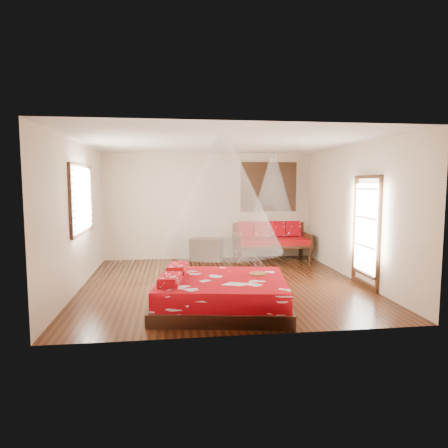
% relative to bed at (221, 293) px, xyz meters
% --- Properties ---
extents(room, '(5.54, 5.54, 2.84)m').
position_rel_bed_xyz_m(room, '(0.22, 1.60, 1.15)').
color(room, black).
rests_on(room, ground).
extents(bed, '(2.36, 2.20, 0.64)m').
position_rel_bed_xyz_m(bed, '(0.00, 0.00, 0.00)').
color(bed, black).
rests_on(bed, floor).
extents(daybed, '(1.96, 0.87, 0.98)m').
position_rel_bed_xyz_m(daybed, '(1.82, 3.99, 0.27)').
color(daybed, black).
rests_on(daybed, floor).
extents(storage_chest, '(0.97, 0.81, 0.57)m').
position_rel_bed_xyz_m(storage_chest, '(0.12, 4.05, 0.04)').
color(storage_chest, black).
rests_on(storage_chest, floor).
extents(shutter_panel, '(1.52, 0.06, 1.32)m').
position_rel_bed_xyz_m(shutter_panel, '(1.82, 4.31, 1.65)').
color(shutter_panel, black).
rests_on(shutter_panel, wall_back).
extents(window_left, '(0.10, 1.74, 1.34)m').
position_rel_bed_xyz_m(window_left, '(-2.49, 1.80, 1.45)').
color(window_left, black).
rests_on(window_left, wall_left).
extents(glazed_door, '(0.08, 1.02, 2.16)m').
position_rel_bed_xyz_m(glazed_door, '(2.93, 1.00, 0.82)').
color(glazed_door, black).
rests_on(glazed_door, floor).
extents(wine_tray, '(0.29, 0.29, 0.23)m').
position_rel_bed_xyz_m(wine_tray, '(0.63, 0.16, 0.31)').
color(wine_tray, brown).
rests_on(wine_tray, bed).
extents(mosquito_net_main, '(1.92, 1.92, 1.80)m').
position_rel_bed_xyz_m(mosquito_net_main, '(0.02, -0.00, 1.60)').
color(mosquito_net_main, white).
rests_on(mosquito_net_main, ceiling).
extents(mosquito_net_daybed, '(0.98, 0.98, 1.50)m').
position_rel_bed_xyz_m(mosquito_net_daybed, '(1.82, 3.85, 1.75)').
color(mosquito_net_daybed, white).
rests_on(mosquito_net_daybed, ceiling).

